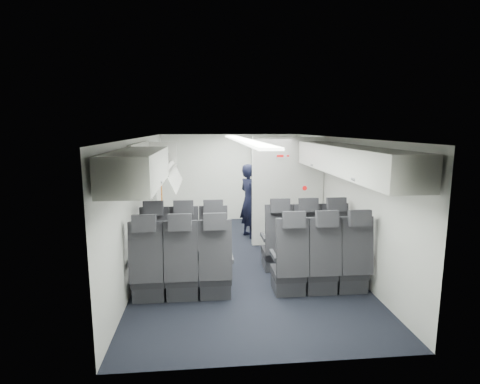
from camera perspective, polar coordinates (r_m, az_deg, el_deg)
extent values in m
cube|color=black|center=(6.76, 0.33, -10.27)|extent=(3.40, 6.00, 0.01)
cube|color=silver|center=(6.35, 0.35, 8.30)|extent=(3.40, 6.00, 0.01)
cube|color=silver|center=(9.42, -1.53, 2.24)|extent=(3.40, 0.01, 2.15)
cube|color=silver|center=(3.60, 5.31, -10.42)|extent=(3.40, 0.01, 2.15)
cube|color=silver|center=(6.52, -14.69, -1.49)|extent=(0.01, 6.00, 2.15)
cube|color=silver|center=(6.85, 14.63, -0.95)|extent=(0.01, 6.00, 2.15)
cube|color=white|center=(6.35, 0.35, 7.94)|extent=(0.25, 5.52, 0.03)
cube|color=#27272A|center=(6.26, -12.45, -9.51)|extent=(0.44, 0.46, 0.12)
cube|color=#2D2D33|center=(6.32, -12.40, -10.88)|extent=(0.42, 0.42, 0.22)
cube|color=#27272A|center=(5.92, -12.86, -6.10)|extent=(0.44, 0.20, 0.80)
cube|color=#27272A|center=(5.77, -13.08, -2.41)|extent=(0.30, 0.12, 0.23)
cube|color=#2D2D33|center=(6.18, -14.62, -7.14)|extent=(0.05, 0.40, 0.06)
cube|color=#2D2D33|center=(6.12, -10.52, -7.13)|extent=(0.05, 0.40, 0.06)
cube|color=#27272A|center=(6.22, -8.28, -9.50)|extent=(0.44, 0.46, 0.12)
cube|color=#2D2D33|center=(6.28, -8.24, -10.88)|extent=(0.42, 0.42, 0.22)
cube|color=#27272A|center=(5.88, -8.49, -6.07)|extent=(0.44, 0.20, 0.80)
cube|color=#27272A|center=(5.73, -8.61, -2.36)|extent=(0.30, 0.12, 0.23)
cube|color=#2D2D33|center=(6.12, -10.43, -7.13)|extent=(0.05, 0.40, 0.06)
cube|color=#2D2D33|center=(6.10, -6.28, -7.09)|extent=(0.05, 0.40, 0.06)
cube|color=#27272A|center=(6.22, -4.08, -9.45)|extent=(0.44, 0.46, 0.12)
cube|color=#2D2D33|center=(6.27, -4.06, -10.83)|extent=(0.42, 0.42, 0.22)
cube|color=#27272A|center=(5.87, -4.07, -6.00)|extent=(0.44, 0.20, 0.80)
cube|color=#27272A|center=(5.72, -4.11, -2.29)|extent=(0.30, 0.12, 0.23)
cube|color=#2D2D33|center=(6.10, -6.18, -7.09)|extent=(0.05, 0.40, 0.06)
cube|color=#2D2D33|center=(6.11, -2.02, -7.01)|extent=(0.05, 0.40, 0.06)
cube|color=#27272A|center=(6.32, 5.51, -9.13)|extent=(0.44, 0.46, 0.12)
cube|color=#2D2D33|center=(6.38, 5.49, -10.49)|extent=(0.42, 0.42, 0.22)
cube|color=#27272A|center=(5.98, 5.98, -5.73)|extent=(0.44, 0.20, 0.80)
cube|color=#27272A|center=(5.84, 6.15, -2.07)|extent=(0.30, 0.12, 0.23)
cube|color=#2D2D33|center=(6.17, 3.59, -6.85)|extent=(0.05, 0.40, 0.06)
cube|color=#2D2D33|center=(6.25, 7.60, -6.69)|extent=(0.05, 0.40, 0.06)
cube|color=#27272A|center=(6.42, 9.50, -8.92)|extent=(0.44, 0.46, 0.12)
cube|color=#2D2D33|center=(6.47, 9.46, -10.26)|extent=(0.42, 0.42, 0.22)
cube|color=#27272A|center=(6.09, 10.16, -5.56)|extent=(0.44, 0.20, 0.80)
cube|color=#27272A|center=(5.95, 10.40, -1.96)|extent=(0.30, 0.12, 0.23)
cube|color=#2D2D33|center=(6.26, 7.69, -6.68)|extent=(0.05, 0.40, 0.06)
cube|color=#2D2D33|center=(6.37, 11.57, -6.50)|extent=(0.05, 0.40, 0.06)
cube|color=#27272A|center=(6.55, 13.35, -8.68)|extent=(0.44, 0.46, 0.12)
cube|color=#2D2D33|center=(6.60, 13.30, -10.00)|extent=(0.42, 0.42, 0.22)
cube|color=#27272A|center=(6.22, 14.17, -5.37)|extent=(0.44, 0.20, 0.80)
cube|color=#27272A|center=(6.09, 14.48, -1.85)|extent=(0.30, 0.12, 0.23)
cube|color=#2D2D33|center=(6.37, 11.66, -6.50)|extent=(0.05, 0.40, 0.06)
cube|color=#2D2D33|center=(6.51, 15.38, -6.29)|extent=(0.05, 0.40, 0.06)
cube|color=#27272A|center=(5.43, -13.60, -12.64)|extent=(0.44, 0.46, 0.12)
cube|color=#2D2D33|center=(5.49, -13.53, -14.19)|extent=(0.42, 0.42, 0.22)
cube|color=#27272A|center=(5.07, -14.15, -8.87)|extent=(0.44, 0.20, 0.80)
cube|color=#27272A|center=(4.91, -14.43, -4.63)|extent=(0.30, 0.12, 0.23)
cube|color=#2D2D33|center=(5.34, -16.14, -9.93)|extent=(0.05, 0.40, 0.06)
cube|color=#2D2D33|center=(5.27, -11.36, -9.98)|extent=(0.05, 0.40, 0.06)
cube|color=#27272A|center=(5.38, -8.73, -12.67)|extent=(0.44, 0.46, 0.12)
cube|color=#2D2D33|center=(5.44, -8.68, -14.23)|extent=(0.42, 0.42, 0.22)
cube|color=#27272A|center=(5.02, -9.00, -8.88)|extent=(0.44, 0.20, 0.80)
cube|color=#27272A|center=(4.86, -9.16, -4.59)|extent=(0.30, 0.12, 0.23)
cube|color=#2D2D33|center=(5.27, -11.25, -9.98)|extent=(0.05, 0.40, 0.06)
cube|color=#2D2D33|center=(5.24, -6.39, -9.95)|extent=(0.05, 0.40, 0.06)
cube|color=#27272A|center=(5.37, -3.82, -12.61)|extent=(0.44, 0.46, 0.12)
cube|color=#2D2D33|center=(5.44, -3.80, -14.17)|extent=(0.42, 0.42, 0.22)
cube|color=#27272A|center=(5.01, -3.80, -8.81)|extent=(0.44, 0.20, 0.80)
cube|color=#27272A|center=(4.85, -3.83, -4.51)|extent=(0.30, 0.12, 0.23)
cube|color=#2D2D33|center=(5.24, -6.28, -9.95)|extent=(0.05, 0.40, 0.06)
cube|color=#2D2D33|center=(5.26, -1.41, -9.84)|extent=(0.05, 0.40, 0.06)
cube|color=#27272A|center=(5.50, 7.33, -12.14)|extent=(0.44, 0.46, 0.12)
cube|color=#2D2D33|center=(5.56, 7.30, -13.67)|extent=(0.42, 0.42, 0.22)
cube|color=#27272A|center=(5.14, 7.99, -8.38)|extent=(0.44, 0.20, 0.80)
cube|color=#27272A|center=(4.99, 8.23, -4.19)|extent=(0.30, 0.12, 0.23)
cube|color=#2D2D33|center=(5.33, 5.13, -9.60)|extent=(0.05, 0.40, 0.06)
cube|color=#2D2D33|center=(5.42, 9.77, -9.35)|extent=(0.05, 0.40, 0.06)
cube|color=#27272A|center=(5.61, 11.92, -11.81)|extent=(0.44, 0.46, 0.12)
cube|color=#2D2D33|center=(5.67, 11.86, -13.31)|extent=(0.42, 0.42, 0.22)
cube|color=#27272A|center=(5.26, 12.81, -8.11)|extent=(0.44, 0.20, 0.80)
cube|color=#27272A|center=(5.11, 13.15, -4.00)|extent=(0.30, 0.12, 0.23)
cube|color=#2D2D33|center=(5.43, 9.87, -9.34)|extent=(0.05, 0.40, 0.06)
cube|color=#2D2D33|center=(5.56, 14.31, -9.05)|extent=(0.05, 0.40, 0.06)
cube|color=#27272A|center=(5.76, 16.28, -11.43)|extent=(0.44, 0.46, 0.12)
cube|color=#2D2D33|center=(5.82, 16.20, -12.90)|extent=(0.42, 0.42, 0.22)
cube|color=#27272A|center=(5.42, 17.37, -7.79)|extent=(0.44, 0.20, 0.80)
cube|color=#27272A|center=(5.27, 17.81, -3.80)|extent=(0.30, 0.12, 0.23)
cube|color=#2D2D33|center=(5.56, 14.40, -9.04)|extent=(0.05, 0.40, 0.06)
cube|color=#2D2D33|center=(5.72, 18.60, -8.71)|extent=(0.05, 0.40, 0.06)
cube|color=silver|center=(4.40, -15.33, 3.50)|extent=(0.52, 1.80, 0.40)
cylinder|color=slate|center=(4.39, -12.02, 1.51)|extent=(0.04, 0.10, 0.04)
cube|color=#9E9E93|center=(6.15, -12.53, 3.44)|extent=(0.52, 1.70, 0.04)
cube|color=silver|center=(6.17, -15.00, 5.23)|extent=(0.06, 1.70, 0.44)
cube|color=silver|center=(5.31, -13.67, 4.59)|extent=(0.52, 0.04, 0.40)
cube|color=silver|center=(6.95, -11.77, 5.84)|extent=(0.52, 0.04, 0.40)
cube|color=silver|center=(6.14, -10.17, 2.47)|extent=(0.21, 1.61, 0.38)
cube|color=silver|center=(4.80, 19.83, 3.76)|extent=(0.52, 1.80, 0.40)
cylinder|color=slate|center=(4.72, 16.97, 1.86)|extent=(0.04, 0.10, 0.04)
cube|color=silver|center=(6.42, 13.17, 5.47)|extent=(0.52, 1.70, 0.40)
cylinder|color=slate|center=(6.36, 10.97, 4.06)|extent=(0.04, 0.10, 0.04)
cube|color=silver|center=(7.41, 7.27, 0.08)|extent=(1.40, 0.12, 2.13)
cube|color=white|center=(7.22, 6.51, 5.48)|extent=(0.24, 0.01, 0.10)
cube|color=red|center=(7.20, 6.14, 5.48)|extent=(0.13, 0.01, 0.04)
cube|color=red|center=(7.23, 7.30, 5.47)|extent=(0.05, 0.01, 0.03)
cylinder|color=white|center=(7.40, 9.82, 0.60)|extent=(0.11, 0.01, 0.11)
cylinder|color=red|center=(7.40, 9.83, 0.59)|extent=(0.09, 0.01, 0.09)
cube|color=#939399|center=(9.28, 4.46, 1.31)|extent=(0.85, 0.50, 1.90)
cube|color=#3F3F42|center=(9.10, 4.71, -1.73)|extent=(0.80, 0.01, 0.02)
cube|color=#3F3F42|center=(9.02, 4.75, 1.38)|extent=(0.80, 0.01, 0.02)
cube|color=#3F3F42|center=(8.96, 4.80, 4.55)|extent=(0.80, 0.01, 0.02)
cube|color=silver|center=(8.05, -12.51, -0.20)|extent=(0.10, 0.92, 1.86)
cylinder|color=black|center=(7.97, -12.22, 3.35)|extent=(0.03, 0.22, 0.22)
cube|color=gold|center=(8.32, -11.87, 0.50)|extent=(0.02, 0.10, 0.75)
cylinder|color=white|center=(7.26, -13.55, 1.49)|extent=(0.01, 0.11, 0.11)
cylinder|color=red|center=(7.26, -13.47, 1.49)|extent=(0.01, 0.09, 0.09)
imported|color=black|center=(7.93, 1.43, -1.34)|extent=(0.58, 0.67, 1.57)
cube|color=black|center=(6.07, -12.80, 4.69)|extent=(0.41, 0.29, 0.24)
cube|color=white|center=(7.85, 2.86, 0.87)|extent=(0.20, 0.04, 0.14)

